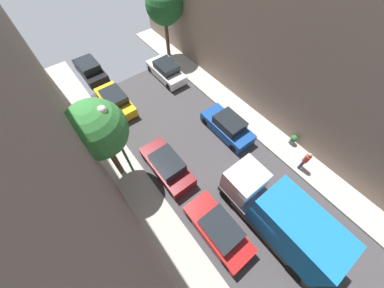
% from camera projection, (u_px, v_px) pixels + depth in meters
% --- Properties ---
extents(ground, '(32.00, 32.00, 0.00)m').
position_uv_depth(ground, '(258.00, 213.00, 12.92)').
color(ground, '#423F42').
extents(sidewalk_left, '(2.00, 44.00, 0.15)m').
position_uv_depth(sidewalk_left, '(194.00, 272.00, 11.16)').
color(sidewalk_left, '#B7B2A8').
rests_on(sidewalk_left, ground).
extents(sidewalk_right, '(2.00, 44.00, 0.15)m').
position_uv_depth(sidewalk_right, '(308.00, 168.00, 14.57)').
color(sidewalk_right, '#B7B2A8').
rests_on(sidewalk_right, ground).
extents(parked_car_left_2, '(1.78, 4.20, 1.57)m').
position_uv_depth(parked_car_left_2, '(219.00, 230.00, 11.72)').
color(parked_car_left_2, red).
rests_on(parked_car_left_2, ground).
extents(parked_car_left_3, '(1.78, 4.20, 1.57)m').
position_uv_depth(parked_car_left_3, '(167.00, 165.00, 13.94)').
color(parked_car_left_3, maroon).
rests_on(parked_car_left_3, ground).
extents(parked_car_left_4, '(1.78, 4.20, 1.57)m').
position_uv_depth(parked_car_left_4, '(115.00, 101.00, 17.22)').
color(parked_car_left_4, gold).
rests_on(parked_car_left_4, ground).
extents(parked_car_left_5, '(1.78, 4.20, 1.57)m').
position_uv_depth(parked_car_left_5, '(90.00, 70.00, 19.41)').
color(parked_car_left_5, black).
rests_on(parked_car_left_5, ground).
extents(parked_car_right_2, '(1.78, 4.20, 1.57)m').
position_uv_depth(parked_car_right_2, '(228.00, 126.00, 15.76)').
color(parked_car_right_2, '#194799').
rests_on(parked_car_right_2, ground).
extents(parked_car_right_3, '(1.78, 4.20, 1.57)m').
position_uv_depth(parked_car_right_3, '(166.00, 71.00, 19.32)').
color(parked_car_right_3, white).
rests_on(parked_car_right_3, ground).
extents(delivery_truck, '(2.26, 6.60, 3.38)m').
position_uv_depth(delivery_truck, '(281.00, 217.00, 11.04)').
color(delivery_truck, '#4C4C51').
rests_on(delivery_truck, ground).
extents(pedestrian, '(0.40, 0.36, 1.72)m').
position_uv_depth(pedestrian, '(305.00, 160.00, 13.75)').
color(pedestrian, '#2D334C').
rests_on(pedestrian, sidewalk_right).
extents(street_tree_0, '(3.15, 3.15, 6.15)m').
position_uv_depth(street_tree_0, '(97.00, 130.00, 10.57)').
color(street_tree_0, brown).
rests_on(street_tree_0, sidewalk_left).
extents(street_tree_1, '(3.15, 3.15, 6.15)m').
position_uv_depth(street_tree_1, '(164.00, 5.00, 17.93)').
color(street_tree_1, brown).
rests_on(street_tree_1, sidewalk_right).
extents(potted_plant_1, '(0.43, 0.43, 0.80)m').
position_uv_depth(potted_plant_1, '(293.00, 139.00, 15.28)').
color(potted_plant_1, slate).
rests_on(potted_plant_1, sidewalk_right).
extents(lamp_post, '(0.44, 0.44, 6.11)m').
position_uv_depth(lamp_post, '(115.00, 135.00, 11.10)').
color(lamp_post, '#26723F').
rests_on(lamp_post, sidewalk_left).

